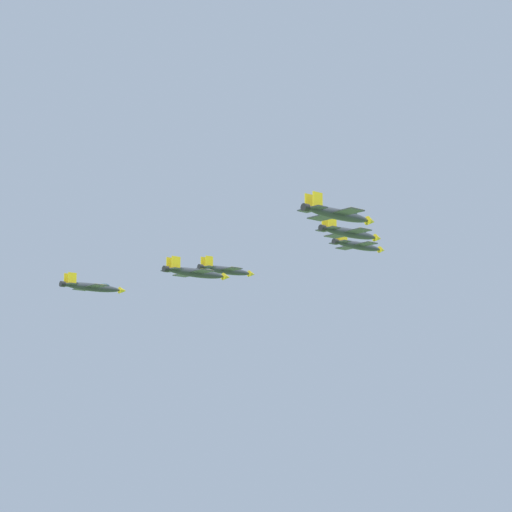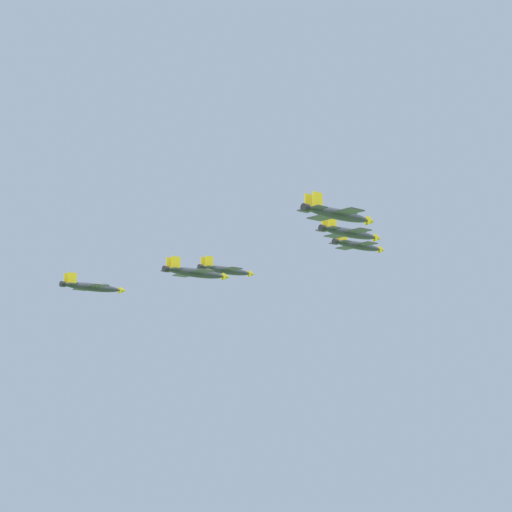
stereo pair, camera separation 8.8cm
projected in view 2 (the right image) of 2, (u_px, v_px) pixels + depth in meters
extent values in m
ellipsoid|color=#2D3338|center=(359.00, 246.00, 184.15)|extent=(12.27, 3.20, 1.56)
cone|color=gold|center=(382.00, 250.00, 188.50)|extent=(1.73, 1.53, 1.33)
ellipsoid|color=#334751|center=(368.00, 245.00, 185.97)|extent=(2.23, 1.45, 0.91)
cube|color=#2D3338|center=(356.00, 246.00, 183.74)|extent=(3.93, 8.99, 0.16)
cube|color=gold|center=(342.00, 248.00, 186.67)|extent=(2.56, 0.94, 0.19)
cube|color=gold|center=(371.00, 243.00, 180.84)|extent=(2.56, 0.94, 0.19)
cube|color=#2D3338|center=(340.00, 242.00, 180.87)|extent=(2.46, 4.39, 0.16)
cube|color=gold|center=(338.00, 237.00, 181.81)|extent=(1.75, 0.44, 2.26)
cube|color=gold|center=(344.00, 236.00, 180.65)|extent=(1.75, 0.44, 2.26)
cylinder|color=black|center=(335.00, 241.00, 180.02)|extent=(1.01, 1.20, 1.10)
ellipsoid|color=#2D3338|center=(226.00, 271.00, 183.30)|extent=(11.77, 2.95, 1.50)
cone|color=gold|center=(252.00, 274.00, 187.42)|extent=(1.65, 1.45, 1.28)
ellipsoid|color=#334751|center=(236.00, 269.00, 185.03)|extent=(2.13, 1.37, 0.88)
cube|color=#2D3338|center=(224.00, 271.00, 182.91)|extent=(3.69, 8.61, 0.15)
cube|color=gold|center=(212.00, 273.00, 185.74)|extent=(2.46, 0.88, 0.18)
cube|color=gold|center=(236.00, 268.00, 180.10)|extent=(2.46, 0.88, 0.18)
cube|color=#2D3338|center=(206.00, 268.00, 180.19)|extent=(2.32, 4.20, 0.15)
cube|color=gold|center=(204.00, 263.00, 181.10)|extent=(1.68, 0.41, 2.17)
cube|color=gold|center=(209.00, 262.00, 179.97)|extent=(1.68, 0.41, 2.17)
cylinder|color=black|center=(201.00, 267.00, 179.39)|extent=(0.96, 1.15, 1.05)
ellipsoid|color=#2D3338|center=(350.00, 233.00, 158.70)|extent=(12.18, 2.91, 1.55)
cone|color=gold|center=(378.00, 238.00, 162.90)|extent=(1.69, 1.49, 1.32)
ellipsoid|color=#334751|center=(361.00, 232.00, 160.46)|extent=(2.19, 1.39, 0.91)
cube|color=#2D3338|center=(348.00, 233.00, 158.30)|extent=(3.72, 8.89, 0.16)
cube|color=gold|center=(331.00, 237.00, 161.26)|extent=(2.54, 0.88, 0.19)
cube|color=gold|center=(364.00, 229.00, 155.36)|extent=(2.54, 0.88, 0.19)
cube|color=#2D3338|center=(328.00, 229.00, 155.53)|extent=(2.36, 4.33, 0.16)
cube|color=gold|center=(326.00, 223.00, 156.47)|extent=(1.74, 0.40, 2.24)
cube|color=gold|center=(332.00, 222.00, 155.29)|extent=(1.74, 0.40, 2.24)
cylinder|color=black|center=(322.00, 228.00, 154.71)|extent=(0.98, 1.18, 1.09)
ellipsoid|color=#2D3338|center=(93.00, 287.00, 182.74)|extent=(12.27, 2.94, 1.56)
cone|color=gold|center=(123.00, 291.00, 186.98)|extent=(1.71, 1.50, 1.33)
ellipsoid|color=#334751|center=(105.00, 286.00, 184.52)|extent=(2.21, 1.40, 0.91)
cube|color=#2D3338|center=(90.00, 287.00, 182.34)|extent=(3.75, 8.95, 0.16)
cube|color=gold|center=(80.00, 290.00, 185.32)|extent=(2.56, 0.89, 0.19)
cube|color=gold|center=(100.00, 285.00, 179.38)|extent=(2.56, 0.89, 0.19)
cube|color=#2D3338|center=(69.00, 285.00, 179.54)|extent=(2.37, 4.36, 0.16)
cube|color=gold|center=(68.00, 279.00, 180.49)|extent=(1.75, 0.41, 2.26)
cube|color=gold|center=(72.00, 278.00, 179.31)|extent=(1.75, 0.41, 2.26)
cylinder|color=black|center=(63.00, 284.00, 178.72)|extent=(0.99, 1.19, 1.10)
ellipsoid|color=#2D3338|center=(338.00, 214.00, 133.28)|extent=(12.24, 3.25, 1.56)
cone|color=gold|center=(371.00, 221.00, 137.64)|extent=(1.73, 1.53, 1.33)
ellipsoid|color=#334751|center=(351.00, 213.00, 135.11)|extent=(2.23, 1.45, 0.91)
cube|color=#2D3338|center=(335.00, 214.00, 132.87)|extent=(3.96, 8.98, 0.16)
cube|color=gold|center=(316.00, 219.00, 135.77)|extent=(2.56, 0.95, 0.19)
cube|color=gold|center=(356.00, 209.00, 129.98)|extent=(2.56, 0.95, 0.19)
cube|color=#2D3338|center=(312.00, 209.00, 129.99)|extent=(2.47, 4.39, 0.16)
cube|color=gold|center=(310.00, 202.00, 130.93)|extent=(1.75, 0.45, 2.26)
cube|color=gold|center=(317.00, 200.00, 129.77)|extent=(1.75, 0.45, 2.26)
cylinder|color=black|center=(305.00, 207.00, 129.13)|extent=(1.01, 1.20, 1.09)
ellipsoid|color=#2D3338|center=(196.00, 273.00, 157.50)|extent=(11.64, 2.90, 1.48)
cone|color=gold|center=(226.00, 277.00, 161.58)|extent=(1.63, 1.44, 1.26)
ellipsoid|color=#334751|center=(208.00, 271.00, 159.21)|extent=(2.10, 1.35, 0.87)
cube|color=#2D3338|center=(193.00, 273.00, 157.12)|extent=(3.64, 8.51, 0.15)
cube|color=gold|center=(180.00, 276.00, 159.93)|extent=(2.43, 0.87, 0.18)
cube|color=gold|center=(207.00, 270.00, 154.34)|extent=(2.43, 0.87, 0.18)
cube|color=#2D3338|center=(172.00, 270.00, 154.44)|extent=(2.29, 4.15, 0.15)
cube|color=gold|center=(171.00, 264.00, 155.34)|extent=(1.66, 0.40, 2.14)
cube|color=gold|center=(176.00, 263.00, 154.22)|extent=(1.66, 0.40, 2.14)
cylinder|color=black|center=(166.00, 269.00, 153.64)|extent=(0.95, 1.13, 1.04)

